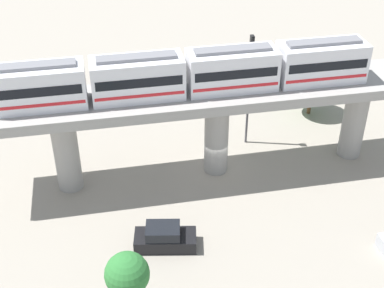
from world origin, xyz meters
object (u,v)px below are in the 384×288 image
(tree_near_viaduct, at_px, (127,275))
(parked_car_black, at_px, (165,238))
(train, at_px, (185,74))
(tree_mid_lot, at_px, (312,84))
(signal_post, at_px, (249,86))

(tree_near_viaduct, bearing_deg, parked_car_black, -26.93)
(parked_car_black, bearing_deg, train, -10.00)
(train, xyz_separation_m, tree_mid_lot, (7.09, -13.25, -5.83))
(train, distance_m, tree_near_viaduct, 15.70)
(train, distance_m, tree_mid_lot, 16.12)
(tree_near_viaduct, bearing_deg, tree_mid_lot, -42.63)
(train, height_order, tree_mid_lot, train)
(train, xyz_separation_m, signal_post, (3.40, -5.97, -3.41))
(train, relative_size, tree_mid_lot, 5.39)
(signal_post, bearing_deg, parked_car_black, 141.88)
(parked_car_black, height_order, tree_near_viaduct, tree_near_viaduct)
(parked_car_black, relative_size, tree_mid_lot, 0.88)
(tree_near_viaduct, bearing_deg, signal_post, -34.71)
(tree_mid_lot, relative_size, signal_post, 0.51)
(parked_car_black, distance_m, tree_mid_lot, 22.26)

